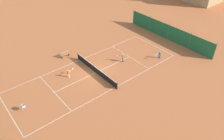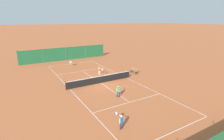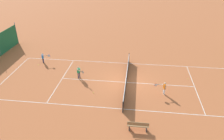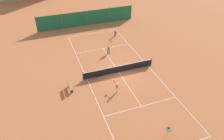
# 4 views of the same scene
# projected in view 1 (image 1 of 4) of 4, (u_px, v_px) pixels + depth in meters

# --- Properties ---
(ground_plane) EXTENTS (600.00, 600.00, 0.00)m
(ground_plane) POSITION_uv_depth(u_px,v_px,m) (96.00, 73.00, 30.36)
(ground_plane) COLOR #B25B33
(court_line_markings) EXTENTS (8.25, 23.85, 0.01)m
(court_line_markings) POSITION_uv_depth(u_px,v_px,m) (96.00, 73.00, 30.36)
(court_line_markings) COLOR white
(court_line_markings) RESTS_ON ground
(tennis_net) EXTENTS (9.18, 0.08, 1.06)m
(tennis_net) POSITION_uv_depth(u_px,v_px,m) (96.00, 70.00, 30.07)
(tennis_net) COLOR #2D2D2D
(tennis_net) RESTS_ON ground
(windscreen_fence_far) EXTENTS (17.28, 0.08, 2.90)m
(windscreen_fence_far) POSITION_uv_depth(u_px,v_px,m) (168.00, 32.00, 37.56)
(windscreen_fence_far) COLOR #1E6038
(windscreen_fence_far) RESTS_ON ground
(player_far_service) EXTENTS (0.87, 0.85, 1.27)m
(player_far_service) POSITION_uv_depth(u_px,v_px,m) (123.00, 57.00, 32.18)
(player_far_service) COLOR #23284C
(player_far_service) RESTS_ON ground
(player_far_baseline) EXTENTS (0.39, 1.01, 1.16)m
(player_far_baseline) POSITION_uv_depth(u_px,v_px,m) (159.00, 54.00, 32.93)
(player_far_baseline) COLOR #23284C
(player_far_baseline) RESTS_ON ground
(player_near_service) EXTENTS (0.39, 1.04, 1.19)m
(player_near_service) POSITION_uv_depth(u_px,v_px,m) (68.00, 73.00, 29.19)
(player_near_service) COLOR white
(player_near_service) RESTS_ON ground
(tennis_ball_near_corner) EXTENTS (0.07, 0.07, 0.07)m
(tennis_ball_near_corner) POSITION_uv_depth(u_px,v_px,m) (168.00, 57.00, 33.45)
(tennis_ball_near_corner) COLOR #CCE033
(tennis_ball_near_corner) RESTS_ON ground
(tennis_ball_by_net_left) EXTENTS (0.07, 0.07, 0.07)m
(tennis_ball_by_net_left) POSITION_uv_depth(u_px,v_px,m) (62.00, 97.00, 26.37)
(tennis_ball_by_net_left) COLOR #CCE033
(tennis_ball_by_net_left) RESTS_ON ground
(tennis_ball_mid_court) EXTENTS (0.07, 0.07, 0.07)m
(tennis_ball_mid_court) POSITION_uv_depth(u_px,v_px,m) (102.00, 59.00, 33.13)
(tennis_ball_mid_court) COLOR #CCE033
(tennis_ball_mid_court) RESTS_ON ground
(tennis_ball_by_net_right) EXTENTS (0.07, 0.07, 0.07)m
(tennis_ball_by_net_right) POSITION_uv_depth(u_px,v_px,m) (157.00, 55.00, 33.92)
(tennis_ball_by_net_right) COLOR #CCE033
(tennis_ball_by_net_right) RESTS_ON ground
(ball_hopper) EXTENTS (0.36, 0.36, 0.89)m
(ball_hopper) POSITION_uv_depth(u_px,v_px,m) (23.00, 106.00, 24.26)
(ball_hopper) COLOR #B7B7BC
(ball_hopper) RESTS_ON ground
(courtside_bench) EXTENTS (0.36, 1.50, 0.84)m
(courtside_bench) POSITION_uv_depth(u_px,v_px,m) (65.00, 54.00, 33.42)
(courtside_bench) COLOR olive
(courtside_bench) RESTS_ON ground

